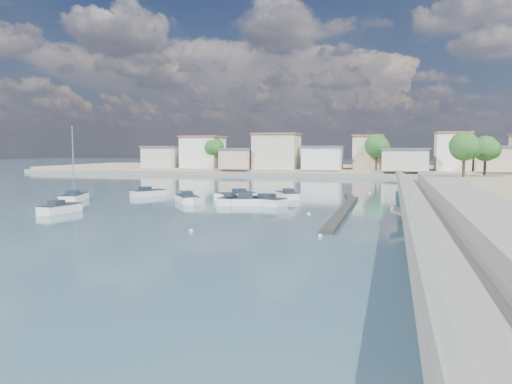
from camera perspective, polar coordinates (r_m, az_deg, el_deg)
ground at (r=79.30m, az=6.96°, el=0.50°), size 400.00×400.00×0.00m
seawall_walkway at (r=51.99m, az=23.04°, el=-1.21°), size 5.00×90.00×1.80m
breakwater at (r=51.47m, az=10.16°, el=-1.77°), size 2.00×31.02×0.35m
far_shore_land at (r=130.85m, az=10.28°, el=2.53°), size 160.00×40.00×1.40m
far_shore_quay at (r=109.98m, az=9.31°, el=1.93°), size 160.00×2.50×0.80m
far_town at (r=115.16m, az=14.98°, el=4.22°), size 113.01×12.80×8.35m
shore_trees at (r=106.39m, az=13.68°, el=4.89°), size 74.56×38.32×7.92m
motorboat_a at (r=51.50m, az=-21.32°, el=-1.80°), size 2.28×4.86×1.48m
motorboat_b at (r=55.57m, az=-2.70°, el=-0.98°), size 2.29×4.56×1.48m
motorboat_c at (r=54.73m, az=0.55°, el=-1.07°), size 5.87×4.13×1.48m
motorboat_d at (r=60.66m, az=-2.54°, el=-0.48°), size 4.70×4.64×1.48m
motorboat_e at (r=65.99m, az=-12.02°, el=-0.14°), size 3.89×4.62×1.48m
motorboat_f at (r=61.83m, az=3.54°, el=-0.38°), size 3.80×4.90×1.48m
motorboat_g at (r=57.29m, az=-7.80°, el=-0.84°), size 4.55×5.32×1.48m
motorboat_h at (r=54.47m, az=-0.35°, el=-1.10°), size 6.05×3.61×1.48m
sailboat at (r=63.00m, az=-19.99°, el=-0.54°), size 3.68×6.32×9.00m
mooring_buoys at (r=52.54m, az=7.51°, el=-1.73°), size 11.76×35.74×0.31m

